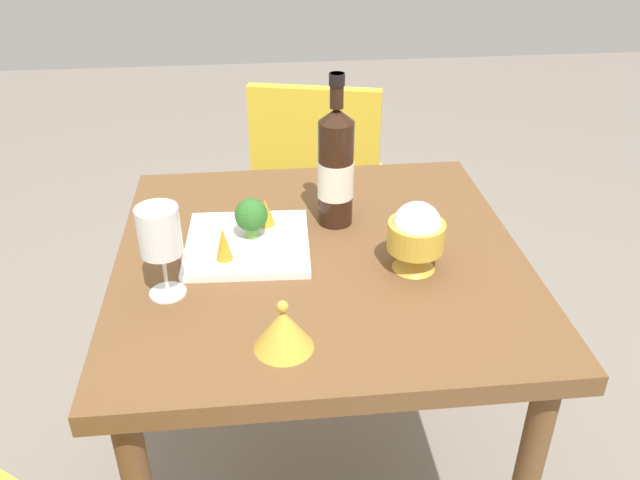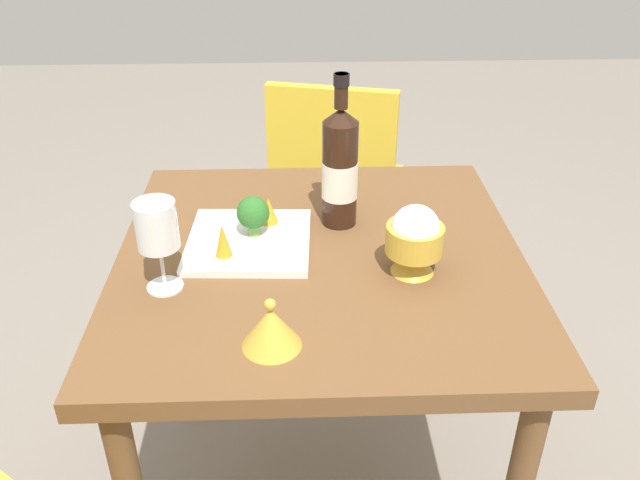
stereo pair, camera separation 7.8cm
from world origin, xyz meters
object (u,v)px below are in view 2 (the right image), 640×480
at_px(rice_bowl, 415,239).
at_px(carrot_garnish_right, 223,240).
at_px(wine_bottle, 340,168).
at_px(wine_glass, 157,228).
at_px(chair_by_wall, 335,176).
at_px(carrot_garnish_left, 269,210).
at_px(broccoli_floret, 253,213).
at_px(rice_bowl_lid, 271,327).
at_px(serving_plate, 249,241).

relative_size(rice_bowl, carrot_garnish_right, 2.04).
height_order(wine_bottle, wine_glass, wine_bottle).
bearing_deg(chair_by_wall, carrot_garnish_left, -90.70).
distance_m(rice_bowl, carrot_garnish_left, 0.33).
distance_m(chair_by_wall, carrot_garnish_right, 0.93).
bearing_deg(carrot_garnish_right, rice_bowl, 82.85).
bearing_deg(broccoli_floret, carrot_garnish_right, -35.10).
relative_size(chair_by_wall, rice_bowl, 6.00).
height_order(wine_glass, rice_bowl_lid, wine_glass).
distance_m(rice_bowl, serving_plate, 0.35).
xyz_separation_m(serving_plate, carrot_garnish_right, (0.07, -0.05, 0.04)).
height_order(wine_bottle, broccoli_floret, wine_bottle).
height_order(wine_glass, carrot_garnish_right, wine_glass).
distance_m(broccoli_floret, carrot_garnish_right, 0.10).
relative_size(broccoli_floret, carrot_garnish_left, 1.45).
bearing_deg(chair_by_wall, rice_bowl_lid, -84.94).
bearing_deg(carrot_garnish_left, wine_glass, -41.45).
relative_size(chair_by_wall, broccoli_floret, 9.91).
bearing_deg(rice_bowl, wine_bottle, -146.87).
xyz_separation_m(rice_bowl, serving_plate, (-0.11, -0.32, -0.07)).
height_order(chair_by_wall, broccoli_floret, chair_by_wall).
xyz_separation_m(wine_glass, broccoli_floret, (-0.16, 0.16, -0.06)).
xyz_separation_m(wine_bottle, carrot_garnish_right, (0.15, -0.24, -0.08)).
height_order(rice_bowl, carrot_garnish_left, rice_bowl).
bearing_deg(rice_bowl, rice_bowl_lid, -51.59).
relative_size(rice_bowl, broccoli_floret, 1.65).
height_order(rice_bowl, carrot_garnish_right, rice_bowl).
bearing_deg(broccoli_floret, rice_bowl, 68.12).
height_order(carrot_garnish_left, carrot_garnish_right, carrot_garnish_right).
bearing_deg(carrot_garnish_left, serving_plate, -31.61).
xyz_separation_m(wine_glass, rice_bowl_lid, (0.17, 0.20, -0.09)).
xyz_separation_m(rice_bowl, carrot_garnish_right, (-0.05, -0.37, -0.02)).
bearing_deg(wine_glass, wine_bottle, 124.75).
xyz_separation_m(rice_bowl, carrot_garnish_left, (-0.18, -0.28, -0.03)).
bearing_deg(wine_bottle, rice_bowl_lid, -18.41).
relative_size(wine_bottle, carrot_garnish_left, 5.60).
bearing_deg(carrot_garnish_right, serving_plate, 145.30).
bearing_deg(wine_bottle, wine_glass, -55.25).
xyz_separation_m(chair_by_wall, wine_bottle, (0.69, -0.03, 0.35)).
relative_size(wine_glass, serving_plate, 0.69).
xyz_separation_m(wine_glass, carrot_garnish_right, (-0.08, 0.10, -0.08)).
bearing_deg(carrot_garnish_left, wine_bottle, 98.57).
bearing_deg(wine_glass, carrot_garnish_right, 128.89).
xyz_separation_m(chair_by_wall, broccoli_floret, (0.77, -0.21, 0.28)).
xyz_separation_m(broccoli_floret, carrot_garnish_right, (0.08, -0.06, -0.01)).
xyz_separation_m(rice_bowl, rice_bowl_lid, (0.21, -0.27, -0.04)).
bearing_deg(wine_glass, chair_by_wall, 158.11).
distance_m(rice_bowl_lid, serving_plate, 0.33).
relative_size(broccoli_floret, carrot_garnish_right, 1.24).
distance_m(rice_bowl, rice_bowl_lid, 0.34).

